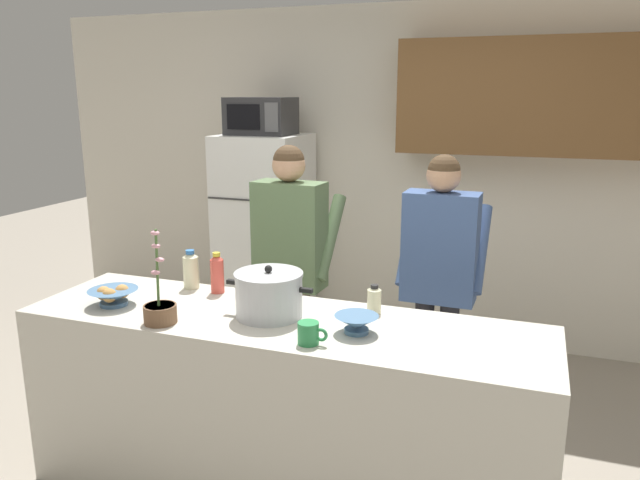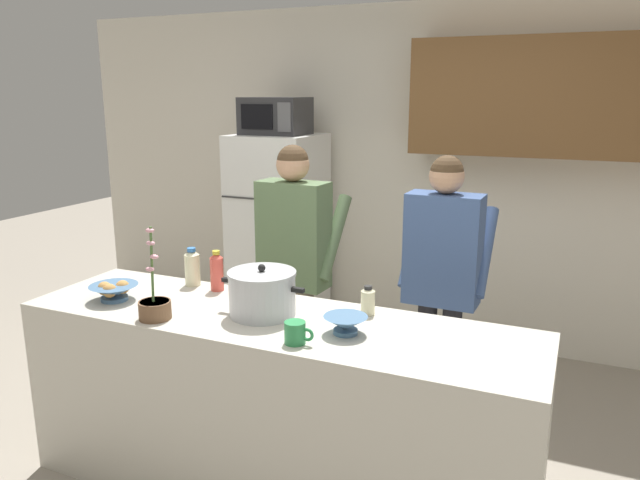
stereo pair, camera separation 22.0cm
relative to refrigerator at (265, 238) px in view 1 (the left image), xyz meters
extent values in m
cube|color=silver|center=(0.93, 0.45, 0.49)|extent=(6.00, 0.12, 2.60)
cube|color=brown|center=(2.13, 0.22, 1.10)|extent=(2.21, 0.34, 0.79)
cube|color=beige|center=(0.93, -1.85, -0.35)|extent=(2.48, 0.68, 0.92)
cube|color=white|center=(0.00, 0.00, 0.00)|extent=(0.64, 0.64, 1.63)
cube|color=#333333|center=(0.00, -0.32, 0.36)|extent=(0.63, 0.01, 0.01)
cylinder|color=#B2B2B7|center=(0.18, -0.35, -0.08)|extent=(0.02, 0.02, 0.73)
cube|color=#2D2D30|center=(0.00, -0.02, 0.95)|extent=(0.48, 0.36, 0.28)
cube|color=black|center=(-0.06, -0.20, 0.95)|extent=(0.26, 0.01, 0.18)
cube|color=#59595B|center=(0.17, -0.20, 0.95)|extent=(0.11, 0.01, 0.21)
cylinder|color=#726656|center=(0.73, -1.06, -0.41)|extent=(0.11, 0.11, 0.80)
cylinder|color=#726656|center=(0.58, -1.05, -0.41)|extent=(0.11, 0.11, 0.80)
cube|color=#59724C|center=(0.65, -1.05, 0.31)|extent=(0.43, 0.23, 0.64)
sphere|color=tan|center=(0.65, -1.05, 0.72)|extent=(0.19, 0.19, 0.19)
sphere|color=#4C3823|center=(0.65, -1.05, 0.75)|extent=(0.18, 0.18, 0.18)
cylinder|color=#59724C|center=(0.87, -0.95, 0.29)|extent=(0.11, 0.38, 0.49)
cylinder|color=#59724C|center=(0.45, -0.92, 0.29)|extent=(0.11, 0.38, 0.49)
cylinder|color=black|center=(1.60, -0.96, -0.42)|extent=(0.11, 0.11, 0.79)
cylinder|color=black|center=(1.46, -0.96, -0.42)|extent=(0.11, 0.11, 0.79)
cube|color=#3F598C|center=(1.53, -0.96, 0.28)|extent=(0.42, 0.21, 0.62)
sphere|color=tan|center=(1.53, -0.96, 0.69)|extent=(0.19, 0.19, 0.19)
sphere|color=#4C3823|center=(1.53, -0.96, 0.71)|extent=(0.18, 0.18, 0.18)
cylinder|color=#3F598C|center=(1.74, -0.84, 0.26)|extent=(0.09, 0.37, 0.48)
cylinder|color=#3F598C|center=(1.33, -0.83, 0.26)|extent=(0.09, 0.37, 0.48)
cylinder|color=silver|center=(0.87, -1.83, 0.20)|extent=(0.31, 0.31, 0.20)
cylinder|color=silver|center=(0.87, -1.83, 0.31)|extent=(0.32, 0.32, 0.02)
sphere|color=black|center=(0.87, -1.83, 0.33)|extent=(0.04, 0.04, 0.04)
cube|color=black|center=(0.68, -1.83, 0.25)|extent=(0.06, 0.02, 0.02)
cube|color=black|center=(1.06, -1.83, 0.25)|extent=(0.06, 0.02, 0.02)
cylinder|color=#2D8C4C|center=(1.16, -2.08, 0.15)|extent=(0.09, 0.09, 0.10)
torus|color=#2D8C4C|center=(1.21, -2.08, 0.15)|extent=(0.06, 0.01, 0.06)
cylinder|color=#4C7299|center=(0.08, -1.96, 0.12)|extent=(0.13, 0.13, 0.02)
cone|color=#4C7299|center=(0.08, -1.96, 0.16)|extent=(0.24, 0.24, 0.06)
sphere|color=tan|center=(0.05, -1.98, 0.17)|extent=(0.07, 0.07, 0.07)
sphere|color=tan|center=(0.11, -1.93, 0.17)|extent=(0.07, 0.07, 0.07)
sphere|color=tan|center=(0.10, -2.00, 0.17)|extent=(0.07, 0.07, 0.07)
cylinder|color=#4C7299|center=(1.31, -1.90, 0.12)|extent=(0.11, 0.11, 0.02)
cone|color=#4C7299|center=(1.31, -1.90, 0.16)|extent=(0.20, 0.20, 0.06)
cylinder|color=beige|center=(0.30, -1.59, 0.19)|extent=(0.08, 0.08, 0.17)
cone|color=beige|center=(0.30, -1.59, 0.29)|extent=(0.08, 0.08, 0.03)
cylinder|color=#3372BF|center=(0.30, -1.59, 0.31)|extent=(0.05, 0.05, 0.02)
cylinder|color=#D84C3F|center=(0.47, -1.61, 0.19)|extent=(0.07, 0.07, 0.18)
cone|color=#D84C3F|center=(0.47, -1.61, 0.30)|extent=(0.07, 0.07, 0.03)
cylinder|color=gold|center=(0.47, -1.61, 0.31)|extent=(0.04, 0.04, 0.02)
cylinder|color=beige|center=(1.32, -1.63, 0.16)|extent=(0.07, 0.07, 0.12)
cone|color=beige|center=(1.32, -1.63, 0.23)|extent=(0.07, 0.07, 0.02)
cylinder|color=#262626|center=(1.32, -1.63, 0.24)|extent=(0.04, 0.04, 0.02)
cylinder|color=brown|center=(0.44, -2.08, 0.15)|extent=(0.15, 0.15, 0.09)
cylinder|color=#38281E|center=(0.44, -2.08, 0.19)|extent=(0.14, 0.14, 0.01)
cylinder|color=#4C7238|center=(0.44, -2.08, 0.37)|extent=(0.01, 0.03, 0.35)
ellipsoid|color=pink|center=(0.44, -2.10, 0.35)|extent=(0.04, 0.03, 0.02)
ellipsoid|color=pink|center=(0.46, -2.09, 0.41)|extent=(0.04, 0.03, 0.02)
ellipsoid|color=pink|center=(0.43, -2.08, 0.47)|extent=(0.04, 0.03, 0.02)
ellipsoid|color=pink|center=(0.43, -2.07, 0.52)|extent=(0.04, 0.03, 0.02)
camera|label=1|loc=(1.99, -4.27, 1.13)|focal=33.90mm
camera|label=2|loc=(2.20, -4.19, 1.13)|focal=33.90mm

